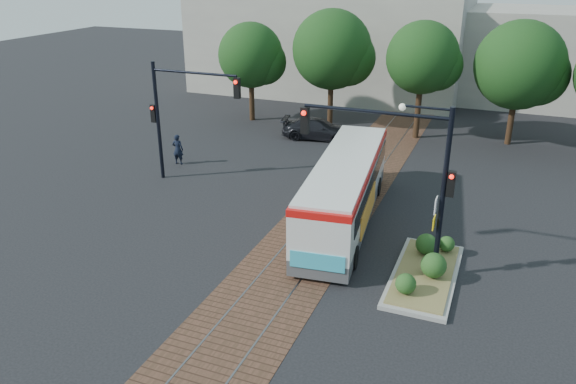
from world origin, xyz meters
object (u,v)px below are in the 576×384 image
(signal_pole_main, at_px, (409,163))
(city_bus, at_px, (345,187))
(signal_pole_left, at_px, (176,107))
(traffic_island, at_px, (426,268))
(parked_car, at_px, (317,129))
(officer, at_px, (178,149))

(signal_pole_main, bearing_deg, city_bus, 133.74)
(city_bus, relative_size, signal_pole_left, 1.80)
(traffic_island, relative_size, parked_car, 1.16)
(city_bus, relative_size, traffic_island, 2.08)
(traffic_island, xyz_separation_m, signal_pole_left, (-13.19, 4.89, 3.54))
(signal_pole_left, bearing_deg, signal_pole_main, -21.45)
(signal_pole_main, height_order, signal_pole_left, signal_pole_main)
(officer, bearing_deg, signal_pole_main, 146.62)
(traffic_island, height_order, signal_pole_main, signal_pole_main)
(city_bus, bearing_deg, signal_pole_main, -52.72)
(city_bus, distance_m, officer, 11.29)
(signal_pole_left, relative_size, parked_car, 1.34)
(city_bus, distance_m, traffic_island, 5.37)
(signal_pole_main, relative_size, parked_car, 1.34)
(traffic_island, relative_size, signal_pole_left, 0.87)
(signal_pole_left, height_order, parked_car, signal_pole_left)
(city_bus, distance_m, signal_pole_left, 9.56)
(signal_pole_left, xyz_separation_m, parked_car, (4.12, 9.45, -3.22))
(city_bus, height_order, signal_pole_left, signal_pole_left)
(signal_pole_left, height_order, officer, signal_pole_left)
(parked_car, bearing_deg, traffic_island, -156.69)
(parked_car, bearing_deg, signal_pole_left, 147.44)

